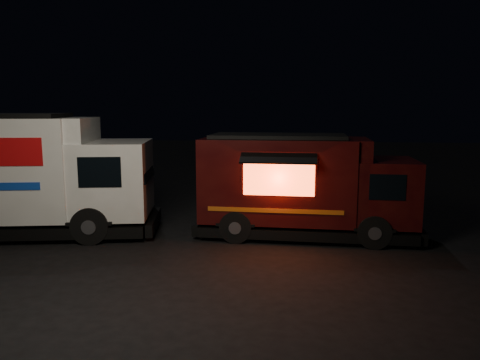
% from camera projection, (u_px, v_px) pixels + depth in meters
% --- Properties ---
extents(ground, '(80.00, 80.00, 0.00)m').
position_uv_depth(ground, '(166.00, 259.00, 11.28)').
color(ground, black).
rests_on(ground, ground).
extents(white_truck, '(7.96, 4.00, 3.45)m').
position_uv_depth(white_truck, '(20.00, 175.00, 13.23)').
color(white_truck, white).
rests_on(white_truck, ground).
extents(red_truck, '(6.24, 2.44, 2.88)m').
position_uv_depth(red_truck, '(307.00, 186.00, 13.13)').
color(red_truck, '#350B09').
rests_on(red_truck, ground).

